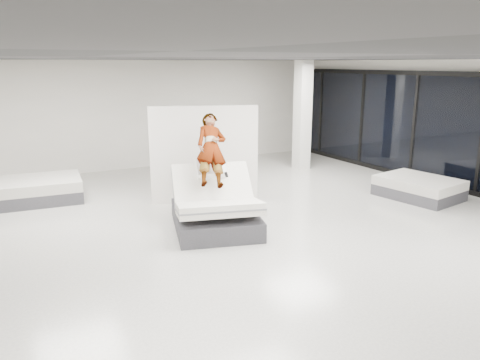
{
  "coord_description": "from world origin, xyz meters",
  "views": [
    {
      "loc": [
        -4.32,
        -6.77,
        3.12
      ],
      "look_at": [
        -0.25,
        0.62,
        1.0
      ],
      "focal_mm": 35.0,
      "sensor_mm": 36.0,
      "label": 1
    }
  ],
  "objects_px": {
    "hero_bed": "(215,209)",
    "divider_panel": "(204,155)",
    "person": "(212,161)",
    "flat_bed_right_far": "(419,188)",
    "column": "(302,116)",
    "flat_bed_left_far": "(37,190)",
    "remote": "(226,175)"
  },
  "relations": [
    {
      "from": "hero_bed",
      "to": "divider_panel",
      "type": "height_order",
      "value": "divider_panel"
    },
    {
      "from": "person",
      "to": "flat_bed_right_far",
      "type": "xyz_separation_m",
      "value": [
        5.07,
        -0.73,
        -1.02
      ]
    },
    {
      "from": "hero_bed",
      "to": "person",
      "type": "distance_m",
      "value": 0.93
    },
    {
      "from": "flat_bed_right_far",
      "to": "column",
      "type": "height_order",
      "value": "column"
    },
    {
      "from": "person",
      "to": "hero_bed",
      "type": "bearing_deg",
      "value": -90.0
    },
    {
      "from": "hero_bed",
      "to": "flat_bed_left_far",
      "type": "distance_m",
      "value": 4.6
    },
    {
      "from": "flat_bed_right_far",
      "to": "hero_bed",
      "type": "bearing_deg",
      "value": 175.41
    },
    {
      "from": "flat_bed_right_far",
      "to": "column",
      "type": "bearing_deg",
      "value": 98.01
    },
    {
      "from": "remote",
      "to": "divider_panel",
      "type": "xyz_separation_m",
      "value": [
        0.37,
        1.8,
        0.04
      ]
    },
    {
      "from": "hero_bed",
      "to": "divider_panel",
      "type": "relative_size",
      "value": 0.98
    },
    {
      "from": "hero_bed",
      "to": "column",
      "type": "height_order",
      "value": "column"
    },
    {
      "from": "flat_bed_left_far",
      "to": "column",
      "type": "height_order",
      "value": "column"
    },
    {
      "from": "divider_panel",
      "to": "flat_bed_left_far",
      "type": "xyz_separation_m",
      "value": [
        -3.36,
        1.95,
        -0.84
      ]
    },
    {
      "from": "divider_panel",
      "to": "flat_bed_right_far",
      "type": "bearing_deg",
      "value": -3.87
    },
    {
      "from": "hero_bed",
      "to": "person",
      "type": "xyz_separation_m",
      "value": [
        0.09,
        0.31,
        0.87
      ]
    },
    {
      "from": "person",
      "to": "flat_bed_left_far",
      "type": "relative_size",
      "value": 0.81
    },
    {
      "from": "divider_panel",
      "to": "flat_bed_left_far",
      "type": "height_order",
      "value": "divider_panel"
    },
    {
      "from": "hero_bed",
      "to": "person",
      "type": "bearing_deg",
      "value": 73.46
    },
    {
      "from": "person",
      "to": "flat_bed_right_far",
      "type": "height_order",
      "value": "person"
    },
    {
      "from": "remote",
      "to": "divider_panel",
      "type": "height_order",
      "value": "divider_panel"
    },
    {
      "from": "divider_panel",
      "to": "remote",
      "type": "bearing_deg",
      "value": -80.57
    },
    {
      "from": "divider_panel",
      "to": "flat_bed_right_far",
      "type": "relative_size",
      "value": 1.26
    },
    {
      "from": "divider_panel",
      "to": "flat_bed_left_far",
      "type": "relative_size",
      "value": 1.18
    },
    {
      "from": "hero_bed",
      "to": "divider_panel",
      "type": "xyz_separation_m",
      "value": [
        0.57,
        1.71,
        0.71
      ]
    },
    {
      "from": "hero_bed",
      "to": "flat_bed_right_far",
      "type": "xyz_separation_m",
      "value": [
        5.16,
        -0.41,
        -0.15
      ]
    },
    {
      "from": "person",
      "to": "flat_bed_right_far",
      "type": "distance_m",
      "value": 5.22
    },
    {
      "from": "hero_bed",
      "to": "flat_bed_right_far",
      "type": "bearing_deg",
      "value": -4.59
    },
    {
      "from": "hero_bed",
      "to": "column",
      "type": "bearing_deg",
      "value": 37.48
    },
    {
      "from": "flat_bed_left_far",
      "to": "column",
      "type": "distance_m",
      "value": 7.52
    },
    {
      "from": "person",
      "to": "column",
      "type": "xyz_separation_m",
      "value": [
        4.51,
        3.22,
        0.34
      ]
    },
    {
      "from": "person",
      "to": "flat_bed_left_far",
      "type": "bearing_deg",
      "value": 147.34
    },
    {
      "from": "person",
      "to": "divider_panel",
      "type": "height_order",
      "value": "divider_panel"
    }
  ]
}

